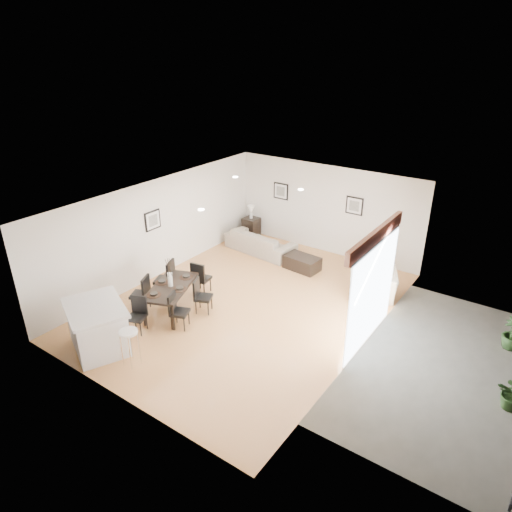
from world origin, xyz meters
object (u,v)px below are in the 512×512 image
Objects in this scene: armchair at (372,284)px; side_table at (251,227)px; dining_chair_enear at (176,309)px; coffee_table at (302,263)px; bar_stool at (129,336)px; dining_chair_efar at (200,294)px; kitchen_island at (98,327)px; dining_chair_foot at (200,276)px; dining_chair_wfar at (167,277)px; sofa at (260,242)px; dining_chair_head at (138,312)px; dining_table at (171,288)px; dining_chair_wnear at (143,292)px.

armchair is 5.13m from side_table.
dining_chair_enear is (-3.10, -3.82, 0.11)m from armchair.
bar_stool is (-0.66, -5.70, 0.49)m from coffee_table.
dining_chair_enear is 1.00× the size of dining_chair_efar.
coffee_table is 1.23× the size of bar_stool.
dining_chair_enear is at bearing 155.87° from dining_chair_efar.
coffee_table is 0.56× the size of kitchen_island.
dining_chair_foot reaches higher than dining_chair_efar.
kitchen_island reaches higher than dining_chair_wfar.
dining_chair_enear is (0.80, -4.49, 0.15)m from sofa.
dining_chair_efar is 2.34m from bar_stool.
bar_stool is at bearing 105.14° from sofa.
bar_stool is (0.77, -2.96, 0.18)m from dining_chair_foot.
side_table is at bearing -3.90° from dining_chair_enear.
dining_chair_head is 1.05× the size of bar_stool.
dining_table is 2.10m from bar_stool.
sofa is at bearing 71.61° from dining_table.
armchair is at bearing -156.79° from dining_chair_foot.
dining_chair_head is (-0.61, -0.58, -0.01)m from dining_chair_enear.
armchair is 4.32m from dining_chair_efar.
dining_chair_foot reaches higher than dining_table.
sofa is 3.55× the size of side_table.
coffee_table is at bearing 129.38° from dining_chair_wnear.
dining_chair_foot is (-0.57, 1.44, 0.03)m from dining_chair_enear.
bar_stool is at bearing -73.92° from side_table.
dining_chair_foot is at bearing 111.28° from dining_chair_wfar.
dining_chair_wfar is 1.25× the size of bar_stool.
dining_chair_enear is at bearing 97.57° from bar_stool.
sofa is 2.29× the size of coffee_table.
dining_chair_wfar reaches higher than bar_stool.
dining_table is at bearing 98.77° from dining_chair_efar.
dining_table is 2.17× the size of dining_chair_head.
dining_chair_wfar is at bearing -116.15° from coffee_table.
dining_table is 1.03m from dining_chair_head.
dining_chair_wfar is at bearing 62.78° from dining_chair_efar.
dining_chair_wfar reaches higher than dining_chair_efar.
sofa is 3.77m from dining_chair_efar.
dining_chair_wfar is 1.45m from dining_chair_enear.
dining_chair_wfar is 1.16m from dining_chair_efar.
coffee_table is at bearing -127.34° from dining_chair_foot.
dining_chair_enear is 1.02× the size of dining_chair_head.
kitchen_island reaches higher than coffee_table.
bar_stool reaches higher than armchair.
side_table is (-0.62, 5.32, -0.19)m from dining_chair_wnear.
sofa is 1.98× the size of armchair.
dining_chair_head is at bearing 131.11° from bar_stool.
dining_chair_head is 2.03m from dining_chair_foot.
bar_stool is at bearing 37.36° from armchair.
sofa is 5.08m from dining_chair_head.
dining_chair_wnear is 1.01× the size of dining_chair_foot.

